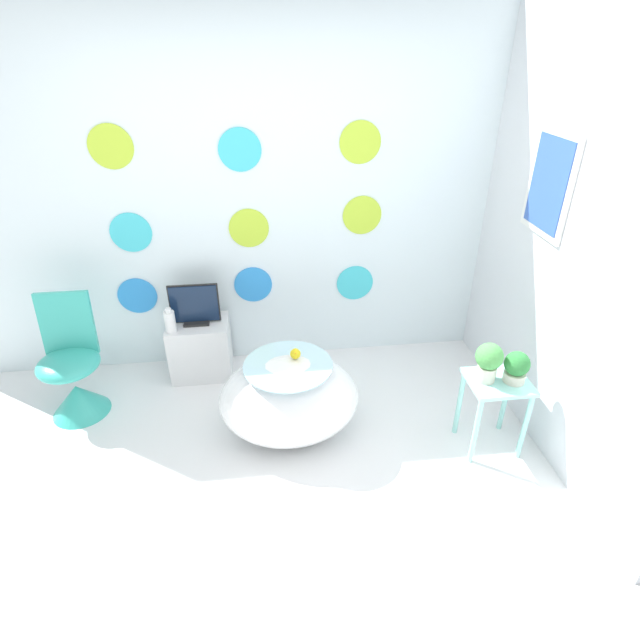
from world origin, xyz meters
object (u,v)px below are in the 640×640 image
bathtub (289,399)px  vase (170,321)px  potted_plant_left (489,360)px  chair (74,379)px  potted_plant_right (516,367)px  tv (195,306)px

bathtub → vase: (-0.79, 0.66, 0.25)m
bathtub → potted_plant_left: size_ratio=3.58×
chair → potted_plant_right: bearing=-14.1°
bathtub → potted_plant_left: potted_plant_left is taller
tv → vase: bearing=-150.0°
bathtub → vase: bearing=140.1°
bathtub → chair: chair is taller
bathtub → potted_plant_left: 1.24m
tv → bathtub: bearing=-50.8°
potted_plant_left → potted_plant_right: bearing=-11.2°
tv → vase: size_ratio=1.92×
bathtub → chair: (-1.43, 0.41, -0.02)m
bathtub → potted_plant_right: size_ratio=4.48×
bathtub → potted_plant_right: potted_plant_right is taller
vase → chair: bearing=-158.1°
potted_plant_left → potted_plant_right: 0.17m
tv → potted_plant_right: 2.21m
bathtub → potted_plant_right: bearing=-12.1°
chair → potted_plant_right: size_ratio=4.29×
bathtub → vase: size_ratio=4.78×
tv → vase: 0.20m
vase → potted_plant_right: potted_plant_right is taller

